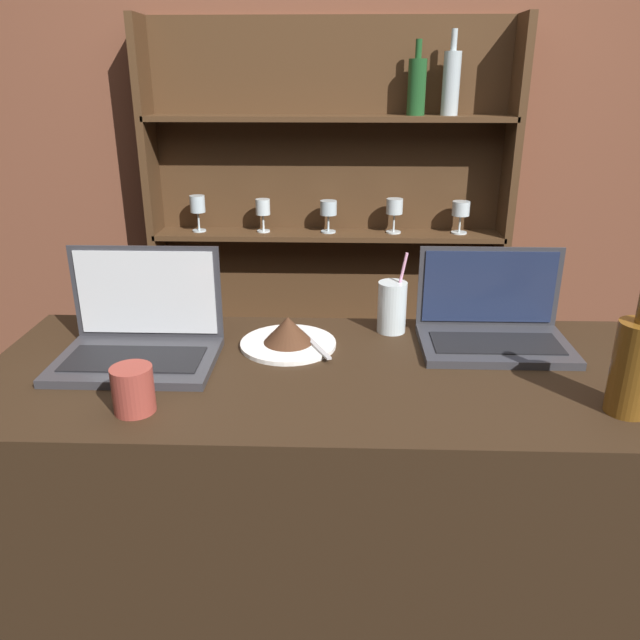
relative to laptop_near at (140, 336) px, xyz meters
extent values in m
cube|color=black|center=(0.49, -0.05, -0.56)|extent=(1.63, 0.60, 1.02)
cube|color=brown|center=(0.49, 1.36, 0.29)|extent=(7.00, 0.06, 2.70)
cube|color=#472D19|center=(-0.32, 1.24, -0.16)|extent=(0.03, 0.18, 1.81)
cube|color=#472D19|center=(1.09, 1.24, -0.16)|extent=(0.03, 0.18, 1.81)
cube|color=#472D19|center=(0.38, 1.32, -0.16)|extent=(1.44, 0.02, 1.81)
cube|color=#472D19|center=(0.38, 1.24, -0.52)|extent=(1.40, 0.18, 0.02)
cube|color=#472D19|center=(0.38, 1.24, -0.07)|extent=(1.40, 0.18, 0.02)
cube|color=#472D19|center=(0.38, 1.24, 0.38)|extent=(1.40, 0.18, 0.02)
cylinder|color=silver|center=(-0.14, 1.24, -0.06)|extent=(0.05, 0.05, 0.01)
cylinder|color=silver|center=(-0.14, 1.24, -0.02)|extent=(0.01, 0.01, 0.07)
cylinder|color=silver|center=(-0.14, 1.24, 0.05)|extent=(0.06, 0.06, 0.07)
cylinder|color=silver|center=(0.12, 1.24, -0.06)|extent=(0.05, 0.05, 0.01)
cylinder|color=silver|center=(0.12, 1.24, -0.02)|extent=(0.01, 0.01, 0.06)
cylinder|color=silver|center=(0.12, 1.24, 0.04)|extent=(0.06, 0.06, 0.06)
cylinder|color=silver|center=(0.38, 1.24, -0.06)|extent=(0.06, 0.06, 0.01)
cylinder|color=silver|center=(0.38, 1.24, -0.02)|extent=(0.01, 0.01, 0.07)
cylinder|color=silver|center=(0.38, 1.24, 0.04)|extent=(0.07, 0.07, 0.06)
cylinder|color=silver|center=(0.65, 1.24, -0.06)|extent=(0.06, 0.06, 0.01)
cylinder|color=silver|center=(0.65, 1.24, -0.02)|extent=(0.01, 0.01, 0.07)
cylinder|color=silver|center=(0.65, 1.24, 0.05)|extent=(0.07, 0.07, 0.06)
cylinder|color=silver|center=(0.91, 1.24, -0.06)|extent=(0.06, 0.06, 0.01)
cylinder|color=silver|center=(0.91, 1.24, -0.02)|extent=(0.01, 0.01, 0.07)
cylinder|color=silver|center=(0.91, 1.24, 0.04)|extent=(0.07, 0.07, 0.06)
cylinder|color=#1E4C23|center=(0.71, 1.24, 0.49)|extent=(0.07, 0.07, 0.20)
cylinder|color=#1E4C23|center=(0.71, 1.24, 0.62)|extent=(0.02, 0.02, 0.07)
cylinder|color=#B2C1C6|center=(0.84, 1.24, 0.50)|extent=(0.06, 0.06, 0.22)
cylinder|color=#B2C1C6|center=(0.84, 1.24, 0.65)|extent=(0.02, 0.02, 0.07)
cube|color=#333338|center=(0.00, -0.04, -0.04)|extent=(0.34, 0.24, 0.02)
cube|color=black|center=(0.00, -0.05, -0.03)|extent=(0.29, 0.13, 0.00)
cube|color=#333338|center=(0.00, 0.08, 0.08)|extent=(0.34, 0.00, 0.21)
cube|color=silver|center=(0.00, 0.07, 0.08)|extent=(0.31, 0.01, 0.19)
cube|color=#333338|center=(0.79, 0.07, -0.04)|extent=(0.33, 0.22, 0.02)
cube|color=black|center=(0.79, 0.06, -0.03)|extent=(0.28, 0.12, 0.00)
cube|color=#333338|center=(0.79, 0.18, 0.06)|extent=(0.33, 0.00, 0.19)
cube|color=#1E2847|center=(0.79, 0.17, 0.06)|extent=(0.31, 0.01, 0.17)
cylinder|color=white|center=(0.32, 0.07, -0.04)|extent=(0.22, 0.22, 0.01)
cone|color=#422616|center=(0.32, 0.07, -0.01)|extent=(0.11, 0.11, 0.06)
cube|color=#B7B7BC|center=(0.38, 0.06, -0.04)|extent=(0.08, 0.16, 0.00)
cylinder|color=silver|center=(0.56, 0.17, 0.01)|extent=(0.07, 0.07, 0.12)
cylinder|color=#EA9EC6|center=(0.57, 0.17, 0.05)|extent=(0.04, 0.01, 0.20)
cylinder|color=brown|center=(0.96, -0.21, 0.04)|extent=(0.08, 0.08, 0.18)
cylinder|color=#993D33|center=(0.06, -0.24, -0.01)|extent=(0.08, 0.08, 0.09)
camera|label=1|loc=(0.43, -1.24, 0.53)|focal=35.00mm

